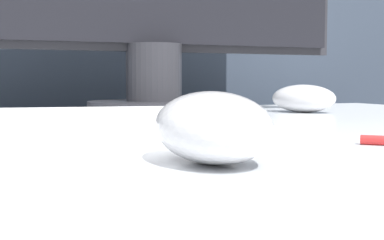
# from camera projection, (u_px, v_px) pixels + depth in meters

# --- Properties ---
(partition_panel) EXTENTS (5.00, 0.03, 1.05)m
(partition_panel) POSITION_uv_depth(u_px,v_px,m) (14.00, 226.00, 1.07)
(partition_panel) COLOR #333D4C
(partition_panel) RESTS_ON ground_plane
(computer_mouse_near) EXTENTS (0.07, 0.11, 0.05)m
(computer_mouse_near) POSITION_uv_depth(u_px,v_px,m) (212.00, 127.00, 0.34)
(computer_mouse_near) COLOR silver
(computer_mouse_near) RESTS_ON desk
(keyboard) EXTENTS (0.43, 0.19, 0.02)m
(keyboard) POSITION_uv_depth(u_px,v_px,m) (24.00, 124.00, 0.51)
(keyboard) COLOR white
(keyboard) RESTS_ON desk
(computer_mouse_far) EXTENTS (0.11, 0.13, 0.05)m
(computer_mouse_far) POSITION_uv_depth(u_px,v_px,m) (303.00, 98.00, 0.86)
(computer_mouse_far) COLOR silver
(computer_mouse_far) RESTS_ON desk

